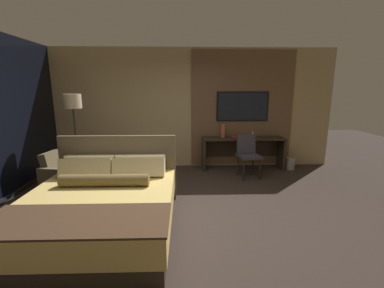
% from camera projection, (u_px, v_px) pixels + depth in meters
% --- Properties ---
extents(ground_plane, '(16.00, 16.00, 0.00)m').
position_uv_depth(ground_plane, '(181.00, 215.00, 3.87)').
color(ground_plane, '#332823').
extents(wall_back_tv_panel, '(7.20, 0.09, 2.80)m').
position_uv_depth(wall_back_tv_panel, '(190.00, 109.00, 6.11)').
color(wall_back_tv_panel, tan).
rests_on(wall_back_tv_panel, ground_plane).
extents(bed, '(1.91, 2.14, 1.12)m').
position_uv_depth(bed, '(102.00, 206.00, 3.43)').
color(bed, '#33281E').
rests_on(bed, ground_plane).
extents(desk, '(1.92, 0.48, 0.75)m').
position_uv_depth(desk, '(243.00, 147.00, 6.08)').
color(desk, '#2D2319').
rests_on(desk, ground_plane).
extents(tv, '(1.22, 0.04, 0.69)m').
position_uv_depth(tv, '(242.00, 106.00, 6.07)').
color(tv, black).
extents(desk_chair, '(0.51, 0.51, 0.92)m').
position_uv_depth(desk_chair, '(248.00, 151.00, 5.49)').
color(desk_chair, '#38333D').
rests_on(desk_chair, ground_plane).
extents(armchair_by_window, '(0.78, 0.79, 0.76)m').
position_uv_depth(armchair_by_window, '(67.00, 178.00, 4.74)').
color(armchair_by_window, brown).
rests_on(armchair_by_window, ground_plane).
extents(floor_lamp, '(0.34, 0.34, 1.77)m').
position_uv_depth(floor_lamp, '(73.00, 108.00, 5.06)').
color(floor_lamp, '#282623').
rests_on(floor_lamp, ground_plane).
extents(vase_tall, '(0.10, 0.10, 0.31)m').
position_uv_depth(vase_tall, '(223.00, 131.00, 6.00)').
color(vase_tall, '#B2563D').
rests_on(vase_tall, desk).
extents(vase_short, '(0.09, 0.09, 0.16)m').
position_uv_depth(vase_short, '(253.00, 134.00, 6.02)').
color(vase_short, silver).
rests_on(vase_short, desk).
extents(book, '(0.23, 0.16, 0.03)m').
position_uv_depth(book, '(236.00, 137.00, 6.03)').
color(book, maroon).
rests_on(book, desk).
extents(waste_bin, '(0.22, 0.22, 0.28)m').
position_uv_depth(waste_bin, '(290.00, 163.00, 6.06)').
color(waste_bin, gray).
rests_on(waste_bin, ground_plane).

